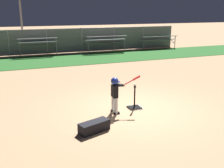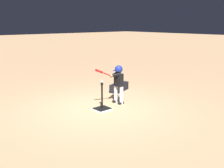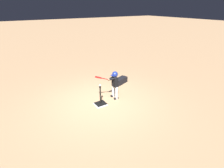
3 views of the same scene
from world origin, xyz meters
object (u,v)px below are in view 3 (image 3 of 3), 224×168
object	(u,v)px
batter_child	(114,82)
equipment_bag	(120,81)
batting_tee	(101,101)
baseball	(100,85)

from	to	relation	value
batter_child	equipment_bag	bearing A→B (deg)	-134.45
batting_tee	batter_child	bearing A→B (deg)	-168.93
baseball	equipment_bag	bearing A→B (deg)	-145.89
equipment_bag	batting_tee	bearing A→B (deg)	15.33
batter_child	baseball	world-z (taller)	batter_child
batting_tee	equipment_bag	bearing A→B (deg)	-145.89
batting_tee	batter_child	world-z (taller)	batter_child
batter_child	batting_tee	bearing A→B (deg)	11.07
batting_tee	baseball	distance (m)	0.68
baseball	equipment_bag	distance (m)	2.19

